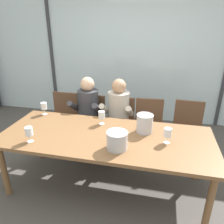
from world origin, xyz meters
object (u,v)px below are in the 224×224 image
(dining_table, at_px, (105,140))
(wine_glass_near_bucket, at_px, (168,133))
(ice_bucket_primary, at_px, (117,140))
(wine_glass_by_left_taster, at_px, (102,115))
(chair_near_window_right, at_px, (188,126))
(ice_bucket_secondary, at_px, (145,123))
(chair_left_of_center, at_px, (91,118))
(chair_center, at_px, (119,121))
(person_charcoal_jacket, at_px, (87,111))
(chair_right_of_center, at_px, (149,124))
(person_beige_jumper, at_px, (117,114))
(chair_near_curtain, at_px, (64,115))
(wine_glass_by_right_taster, at_px, (29,132))
(wine_glass_center_pour, at_px, (44,106))

(dining_table, distance_m, wine_glass_near_bucket, 0.72)
(ice_bucket_primary, height_order, wine_glass_by_left_taster, ice_bucket_primary)
(chair_near_window_right, relative_size, ice_bucket_secondary, 3.90)
(chair_left_of_center, distance_m, chair_center, 0.47)
(chair_near_window_right, relative_size, person_charcoal_jacket, 0.73)
(chair_right_of_center, relative_size, ice_bucket_secondary, 3.90)
(wine_glass_near_bucket, bearing_deg, person_charcoal_jacket, 146.59)
(ice_bucket_primary, bearing_deg, wine_glass_near_bucket, 24.28)
(person_beige_jumper, relative_size, ice_bucket_primary, 5.26)
(chair_near_curtain, bearing_deg, dining_table, -43.76)
(chair_near_window_right, relative_size, wine_glass_near_bucket, 4.98)
(dining_table, bearing_deg, person_charcoal_jacket, 122.60)
(wine_glass_by_left_taster, bearing_deg, chair_near_window_right, 29.88)
(chair_near_curtain, xyz_separation_m, ice_bucket_secondary, (1.37, -0.71, 0.34))
(wine_glass_by_right_taster, bearing_deg, wine_glass_by_left_taster, 42.63)
(dining_table, height_order, chair_near_window_right, chair_near_window_right)
(chair_near_window_right, height_order, wine_glass_near_bucket, wine_glass_near_bucket)
(wine_glass_center_pour, bearing_deg, ice_bucket_secondary, -8.61)
(chair_left_of_center, distance_m, ice_bucket_secondary, 1.19)
(ice_bucket_primary, relative_size, wine_glass_center_pour, 1.30)
(chair_left_of_center, height_order, wine_glass_by_right_taster, wine_glass_by_right_taster)
(chair_near_curtain, relative_size, ice_bucket_primary, 3.84)
(person_beige_jumper, height_order, wine_glass_by_right_taster, person_beige_jumper)
(ice_bucket_secondary, height_order, wine_glass_by_left_taster, ice_bucket_secondary)
(chair_near_window_right, relative_size, person_beige_jumper, 0.73)
(person_beige_jumper, distance_m, ice_bucket_primary, 1.04)
(dining_table, distance_m, chair_near_window_right, 1.40)
(chair_center, bearing_deg, wine_glass_by_left_taster, -96.56)
(chair_left_of_center, bearing_deg, wine_glass_by_left_taster, -55.05)
(dining_table, xyz_separation_m, wine_glass_by_right_taster, (-0.77, -0.31, 0.18))
(wine_glass_by_left_taster, bearing_deg, dining_table, -67.31)
(chair_near_curtain, distance_m, wine_glass_near_bucket, 1.91)
(chair_left_of_center, xyz_separation_m, chair_near_window_right, (1.50, 0.05, 0.00))
(dining_table, relative_size, wine_glass_center_pour, 14.12)
(chair_center, xyz_separation_m, wine_glass_center_pour, (-0.99, -0.48, 0.34))
(chair_left_of_center, distance_m, ice_bucket_primary, 1.34)
(ice_bucket_secondary, bearing_deg, chair_near_curtain, 152.65)
(chair_left_of_center, distance_m, chair_right_of_center, 0.92)
(chair_left_of_center, distance_m, wine_glass_center_pour, 0.78)
(dining_table, bearing_deg, chair_right_of_center, 63.54)
(chair_near_window_right, height_order, ice_bucket_primary, ice_bucket_primary)
(chair_right_of_center, relative_size, chair_near_window_right, 1.00)
(chair_left_of_center, height_order, chair_right_of_center, same)
(dining_table, bearing_deg, chair_near_curtain, 136.30)
(chair_right_of_center, distance_m, person_beige_jumper, 0.51)
(wine_glass_near_bucket, bearing_deg, chair_left_of_center, 142.47)
(ice_bucket_primary, bearing_deg, wine_glass_by_right_taster, -175.47)
(person_charcoal_jacket, relative_size, person_beige_jumper, 1.00)
(person_charcoal_jacket, relative_size, ice_bucket_secondary, 5.33)
(chair_near_curtain, xyz_separation_m, ice_bucket_primary, (1.13, -1.14, 0.33))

